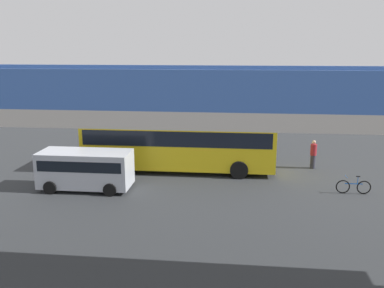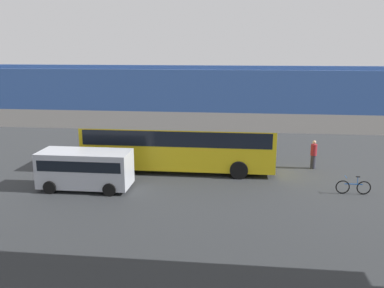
# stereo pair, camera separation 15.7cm
# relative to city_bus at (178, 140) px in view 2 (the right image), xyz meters

# --- Properties ---
(ground) EXTENTS (80.00, 80.00, 0.00)m
(ground) POSITION_rel_city_bus_xyz_m (-0.65, -0.05, -1.88)
(ground) COLOR #2D3033
(city_bus) EXTENTS (11.54, 2.85, 3.15)m
(city_bus) POSITION_rel_city_bus_xyz_m (0.00, 0.00, 0.00)
(city_bus) COLOR yellow
(city_bus) RESTS_ON ground
(parked_van) EXTENTS (4.80, 2.17, 2.05)m
(parked_van) POSITION_rel_city_bus_xyz_m (4.43, 3.87, -0.70)
(parked_van) COLOR #B7BCC6
(parked_van) RESTS_ON ground
(bicycle_blue) EXTENTS (1.77, 0.44, 0.96)m
(bicycle_blue) POSITION_rel_city_bus_xyz_m (-9.55, 3.16, -1.51)
(bicycle_blue) COLOR black
(bicycle_blue) RESTS_ON ground
(pedestrian) EXTENTS (0.38, 0.38, 1.79)m
(pedestrian) POSITION_rel_city_bus_xyz_m (-8.27, -1.33, -1.00)
(pedestrian) COLOR #2D2D38
(pedestrian) RESTS_ON ground
(traffic_sign) EXTENTS (0.08, 0.60, 2.80)m
(traffic_sign) POSITION_rel_city_bus_xyz_m (6.55, -3.43, 0.01)
(traffic_sign) COLOR slate
(traffic_sign) RESTS_ON ground
(lane_dash_leftmost) EXTENTS (2.00, 0.20, 0.01)m
(lane_dash_leftmost) POSITION_rel_city_bus_xyz_m (-4.65, -2.82, -1.88)
(lane_dash_leftmost) COLOR silver
(lane_dash_leftmost) RESTS_ON ground
(lane_dash_left) EXTENTS (2.00, 0.20, 0.01)m
(lane_dash_left) POSITION_rel_city_bus_xyz_m (-0.65, -2.82, -1.88)
(lane_dash_left) COLOR silver
(lane_dash_left) RESTS_ON ground
(lane_dash_centre) EXTENTS (2.00, 0.20, 0.01)m
(lane_dash_centre) POSITION_rel_city_bus_xyz_m (3.35, -2.82, -1.88)
(lane_dash_centre) COLOR silver
(lane_dash_centre) RESTS_ON ground
(pedestrian_overpass) EXTENTS (28.86, 2.60, 6.84)m
(pedestrian_overpass) POSITION_rel_city_bus_xyz_m (-0.65, 12.19, 3.21)
(pedestrian_overpass) COLOR #B2ADA5
(pedestrian_overpass) RESTS_ON ground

